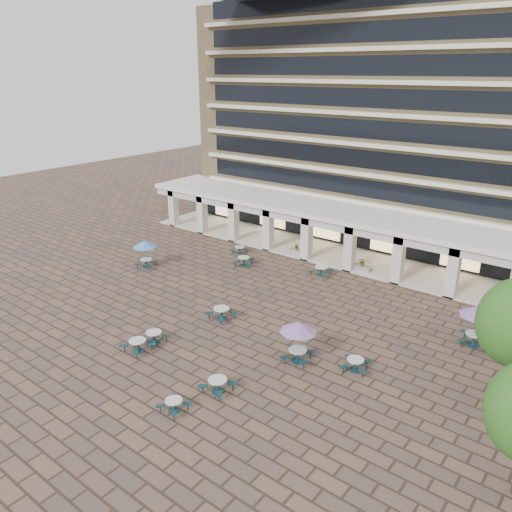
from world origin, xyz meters
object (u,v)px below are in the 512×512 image
object	(u,v)px
picnic_table_3	(174,404)
planter_right	(362,266)
planter_left	(297,250)
picnic_table_1	(138,345)
picnic_table_2	(218,384)

from	to	relation	value
picnic_table_3	planter_right	distance (m)	22.38
planter_right	planter_left	bearing A→B (deg)	180.00
picnic_table_3	planter_left	xyz separation A→B (m)	(-7.58, 22.36, 0.03)
planter_left	planter_right	world-z (taller)	planter_right
picnic_table_1	planter_left	size ratio (longest dim) A/B	1.19
planter_right	picnic_table_3	bearing A→B (deg)	-87.34
picnic_table_1	planter_right	distance (m)	20.39
picnic_table_1	picnic_table_3	xyz separation A→B (m)	(5.82, -2.53, -0.07)
picnic_table_1	picnic_table_3	bearing A→B (deg)	-20.72
picnic_table_3	planter_right	size ratio (longest dim) A/B	0.98
picnic_table_1	picnic_table_2	xyz separation A→B (m)	(6.46, -0.02, -0.00)
planter_left	picnic_table_1	bearing A→B (deg)	-84.94
picnic_table_2	planter_left	xyz separation A→B (m)	(-8.22, 19.85, -0.03)
picnic_table_1	planter_left	distance (m)	19.90
picnic_table_1	picnic_table_2	bearing A→B (deg)	2.58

